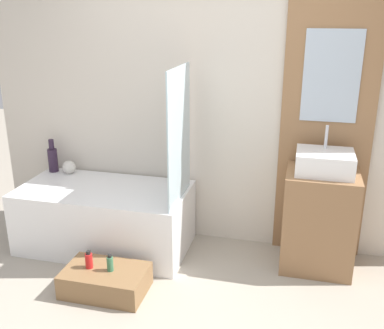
# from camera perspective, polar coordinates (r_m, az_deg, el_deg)

# --- Properties ---
(wall_tiled_back) EXTENTS (4.20, 0.06, 2.60)m
(wall_tiled_back) POSITION_cam_1_polar(r_m,az_deg,el_deg) (3.86, 3.36, 8.35)
(wall_tiled_back) COLOR beige
(wall_tiled_back) RESTS_ON ground_plane
(wall_wood_accent) EXTENTS (0.73, 0.04, 2.60)m
(wall_wood_accent) POSITION_cam_1_polar(r_m,az_deg,el_deg) (3.75, 16.96, 7.44)
(wall_wood_accent) COLOR #8E6642
(wall_wood_accent) RESTS_ON ground_plane
(bathtub) EXTENTS (1.46, 0.75, 0.56)m
(bathtub) POSITION_cam_1_polar(r_m,az_deg,el_deg) (4.06, -10.96, -6.58)
(bathtub) COLOR white
(bathtub) RESTS_ON ground_plane
(glass_shower_screen) EXTENTS (0.01, 0.61, 1.06)m
(glass_shower_screen) POSITION_cam_1_polar(r_m,az_deg,el_deg) (3.50, -1.65, 3.69)
(glass_shower_screen) COLOR silver
(glass_shower_screen) RESTS_ON bathtub
(wooden_step_bench) EXTENTS (0.62, 0.39, 0.19)m
(wooden_step_bench) POSITION_cam_1_polar(r_m,az_deg,el_deg) (3.54, -10.92, -14.25)
(wooden_step_bench) COLOR olive
(wooden_step_bench) RESTS_ON ground_plane
(vanity_cabinet) EXTENTS (0.56, 0.48, 0.82)m
(vanity_cabinet) POSITION_cam_1_polar(r_m,az_deg,el_deg) (3.78, 15.77, -6.84)
(vanity_cabinet) COLOR #8E6642
(vanity_cabinet) RESTS_ON ground_plane
(sink) EXTENTS (0.43, 0.36, 0.35)m
(sink) POSITION_cam_1_polar(r_m,az_deg,el_deg) (3.60, 16.48, 0.28)
(sink) COLOR white
(sink) RESTS_ON vanity_cabinet
(vase_tall_dark) EXTENTS (0.09, 0.09, 0.31)m
(vase_tall_dark) POSITION_cam_1_polar(r_m,az_deg,el_deg) (4.44, -17.26, 0.74)
(vase_tall_dark) COLOR #2D1E33
(vase_tall_dark) RESTS_ON bathtub
(vase_round_light) EXTENTS (0.12, 0.12, 0.12)m
(vase_round_light) POSITION_cam_1_polar(r_m,az_deg,el_deg) (4.36, -15.34, -0.33)
(vase_round_light) COLOR silver
(vase_round_light) RESTS_ON bathtub
(bottle_soap_primary) EXTENTS (0.06, 0.06, 0.14)m
(bottle_soap_primary) POSITION_cam_1_polar(r_m,az_deg,el_deg) (3.51, -12.96, -11.76)
(bottle_soap_primary) COLOR red
(bottle_soap_primary) RESTS_ON wooden_step_bench
(bottle_soap_secondary) EXTENTS (0.05, 0.05, 0.14)m
(bottle_soap_secondary) POSITION_cam_1_polar(r_m,az_deg,el_deg) (3.44, -10.37, -12.25)
(bottle_soap_secondary) COLOR #38704C
(bottle_soap_secondary) RESTS_ON wooden_step_bench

